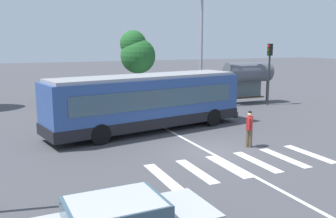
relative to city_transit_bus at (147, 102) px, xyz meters
name	(u,v)px	position (x,y,z in m)	size (l,w,h in m)	color
ground_plane	(214,151)	(1.39, -4.85, -1.59)	(160.00, 160.00, 0.00)	#47474C
city_transit_bus	(147,102)	(0.00, 0.00, 0.00)	(11.58, 4.75, 3.06)	black
pedestrian_crossing_street	(249,127)	(3.17, -4.97, -0.62)	(0.46, 0.47, 1.72)	brown
parked_car_charcoal	(58,93)	(-3.30, 11.75, -0.82)	(1.89, 4.51, 1.35)	black
parked_car_silver	(88,91)	(-0.81, 12.17, -0.82)	(2.07, 4.59, 1.35)	black
parked_car_black	(122,90)	(1.98, 11.54, -0.82)	(1.89, 4.51, 1.35)	black
parked_car_white	(151,89)	(4.62, 11.54, -0.82)	(2.07, 4.60, 1.35)	black
traffic_light_far_corner	(269,64)	(11.53, 4.33, 1.56)	(0.33, 0.32, 4.69)	#28282B
bus_stop_shelter	(248,73)	(10.57, 5.65, 0.83)	(3.88, 1.54, 3.25)	#28282B
twin_arm_street_lamp	(202,37)	(6.31, 5.56, 3.59)	(4.90, 0.32, 8.28)	#939399
background_tree_right	(137,52)	(4.47, 14.95, 2.26)	(3.31, 3.31, 5.92)	brown
crosswalk_painted_stripes	(242,164)	(1.50, -6.90, -1.58)	(7.40, 2.84, 0.01)	silver
lane_center_line	(188,141)	(1.09, -2.85, -1.58)	(0.16, 24.00, 0.01)	silver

